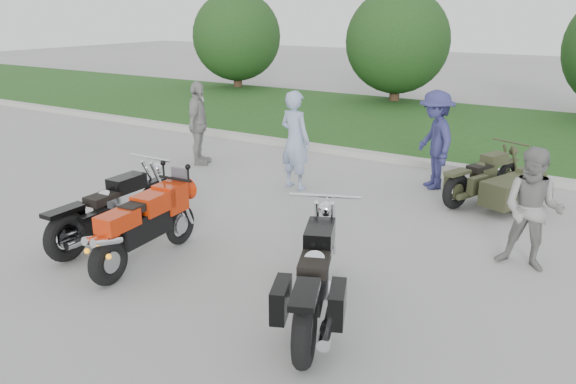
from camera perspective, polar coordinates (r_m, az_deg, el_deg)
The scene contains 13 objects.
ground at distance 7.90m, azimuth -6.21°, elevation -6.54°, with size 80.00×80.00×0.00m, color #A2A29C.
curb at distance 12.84m, azimuth 10.56°, elevation 3.36°, with size 60.00×0.30×0.15m, color #A8A69F.
grass_strip at distance 16.68m, azimuth 15.97°, elevation 6.34°, with size 60.00×8.00×0.14m, color #285E20.
tree_far_left at distance 24.00m, azimuth -5.24°, elevation 15.47°, with size 3.60×3.60×4.00m.
tree_mid_left at distance 20.54m, azimuth 11.06°, elevation 14.79°, with size 3.60×3.60×4.00m.
sportbike_red at distance 7.68m, azimuth -14.47°, elevation -3.19°, with size 0.44×2.04×0.97m.
cruiser_left at distance 8.56m, azimuth -17.77°, elevation -1.98°, with size 0.42×2.37×0.91m.
cruiser_right at distance 6.11m, azimuth 2.81°, elevation -9.05°, with size 1.15×2.37×0.97m.
cruiser_sidecar at distance 10.31m, azimuth 20.62°, elevation 0.60°, with size 1.48×2.03×0.82m.
person_stripe at distance 10.55m, azimuth 0.72°, elevation 5.27°, with size 0.68×0.45×1.87m, color #8796B8.
person_grey at distance 7.89m, azimuth 23.60°, elevation -1.66°, with size 0.79×0.62×1.63m, color gray.
person_denim at distance 10.93m, azimuth 14.67°, elevation 5.13°, with size 1.21×0.69×1.87m, color navy.
person_back at distance 12.44m, azimuth -9.10°, elevation 6.89°, with size 1.06×0.44×1.81m, color gray.
Camera 1 is at (4.52, -5.58, 3.29)m, focal length 35.00 mm.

